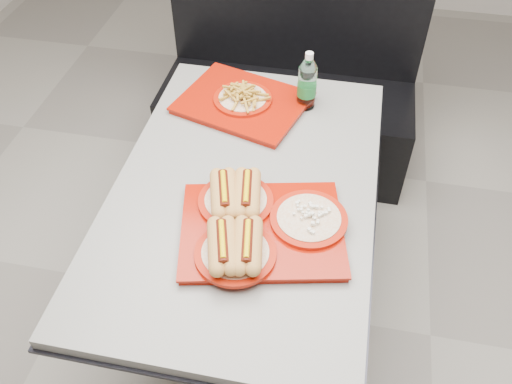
% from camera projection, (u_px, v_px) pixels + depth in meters
% --- Properties ---
extents(ground, '(6.00, 6.00, 0.00)m').
position_uv_depth(ground, '(247.00, 304.00, 2.42)').
color(ground, gray).
rests_on(ground, ground).
extents(diner_table, '(0.92, 1.42, 0.75)m').
position_uv_depth(diner_table, '(246.00, 217.00, 2.00)').
color(diner_table, black).
rests_on(diner_table, ground).
extents(booth_bench, '(1.30, 0.57, 1.35)m').
position_uv_depth(booth_bench, '(289.00, 89.00, 2.88)').
color(booth_bench, black).
rests_on(booth_bench, ground).
extents(tray_near, '(0.59, 0.50, 0.11)m').
position_uv_depth(tray_near, '(255.00, 224.00, 1.70)').
color(tray_near, '#941104').
rests_on(tray_near, diner_table).
extents(tray_far, '(0.57, 0.50, 0.10)m').
position_uv_depth(tray_far, '(243.00, 100.00, 2.18)').
color(tray_far, '#941104').
rests_on(tray_far, diner_table).
extents(water_bottle, '(0.08, 0.08, 0.24)m').
position_uv_depth(water_bottle, '(307.00, 84.00, 2.13)').
color(water_bottle, silver).
rests_on(water_bottle, diner_table).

